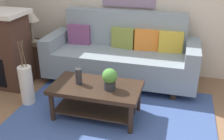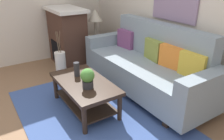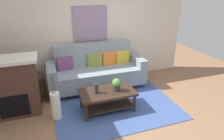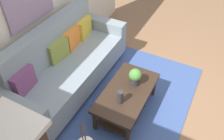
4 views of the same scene
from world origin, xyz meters
The scene contains 13 objects.
ground_plane centered at (0.00, 0.00, 0.00)m, with size 8.98×8.98×0.00m, color #8C6647.
area_rug centered at (0.00, 0.50, 0.01)m, with size 2.52×1.78×0.01m, color #3D5693.
couch centered at (-0.15, 1.52, 0.43)m, with size 2.33×0.84×1.08m.
throw_pillow_plum centered at (-0.88, 1.65, 0.68)m, with size 0.36×0.12×0.32m, color #7A4270.
throw_pillow_olive centered at (-0.15, 1.65, 0.68)m, with size 0.36×0.12×0.32m, color olive.
throw_pillow_orange centered at (0.22, 1.65, 0.68)m, with size 0.36×0.12×0.32m, color orange.
throw_pillow_mustard centered at (0.59, 1.65, 0.68)m, with size 0.36×0.12×0.32m, color gold.
coffee_table centered at (-0.20, 0.46, 0.31)m, with size 1.10×0.60×0.43m.
tabletop_vase centered at (-0.42, 0.46, 0.53)m, with size 0.08×0.08×0.20m, color #2D2D33.
potted_plant_tabletop centered at (-0.02, 0.42, 0.57)m, with size 0.18×0.18×0.26m.
floor_vase_branch_a centered at (-1.19, 0.50, 0.73)m, with size 0.01×0.01×0.36m, color brown.
floor_vase_branch_b centered at (-1.22, 0.51, 0.73)m, with size 0.01×0.01×0.36m, color brown.
floor_vase_branch_c centered at (-1.22, 0.48, 0.73)m, with size 0.01×0.01×0.36m, color brown.
Camera 4 is at (-2.24, -0.37, 2.82)m, focal length 37.11 mm.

